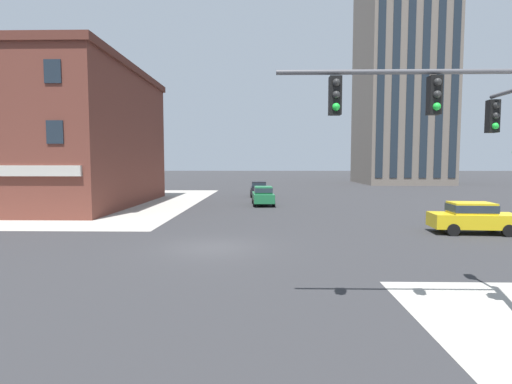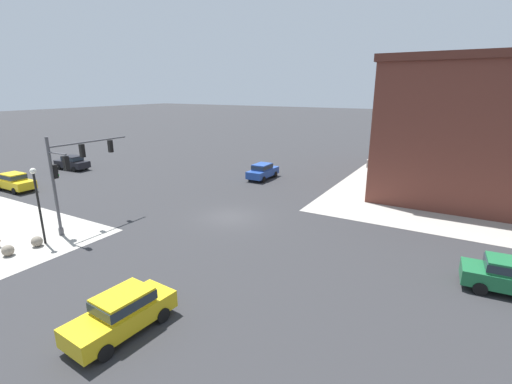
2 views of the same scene
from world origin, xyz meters
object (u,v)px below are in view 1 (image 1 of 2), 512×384
car_main_southbound_near (263,195)px  car_main_southbound_far (473,217)px  car_parked_curb (259,188)px  traffic_signal_main (478,144)px

car_main_southbound_near → car_main_southbound_far: same height
car_parked_curb → car_main_southbound_far: bearing=-62.4°
car_main_southbound_near → car_parked_curb: (-0.52, 8.83, 0.00)m
car_main_southbound_far → traffic_signal_main: bearing=-117.4°
car_main_southbound_far → car_parked_curb: same height
traffic_signal_main → car_main_southbound_far: traffic_signal_main is taller
car_main_southbound_far → car_parked_curb: size_ratio=1.01×
car_main_southbound_near → car_parked_curb: bearing=93.4°
car_main_southbound_near → car_main_southbound_far: (11.32, -13.84, 0.00)m
traffic_signal_main → car_parked_curb: 34.90m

